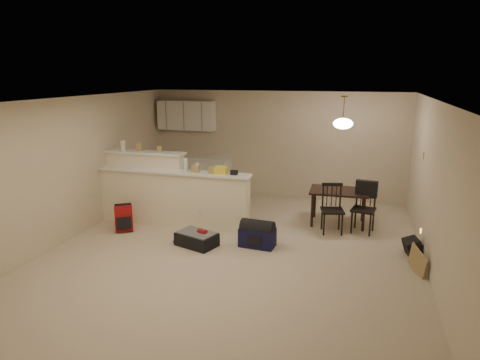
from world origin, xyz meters
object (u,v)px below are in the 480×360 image
(suitcase, at_px, (197,239))
(dining_chair_near, at_px, (332,209))
(navy_duffel, at_px, (257,237))
(black_daypack, at_px, (413,248))
(dining_table, at_px, (339,194))
(dining_chair_far, at_px, (363,208))
(red_backpack, at_px, (124,218))
(pendant_lamp, at_px, (343,123))

(suitcase, bearing_deg, dining_chair_near, 48.81)
(navy_duffel, height_order, black_daypack, navy_duffel)
(suitcase, bearing_deg, black_daypack, 27.84)
(dining_table, xyz_separation_m, black_daypack, (1.27, -1.22, -0.46))
(dining_chair_far, relative_size, red_backpack, 1.93)
(red_backpack, bearing_deg, black_daypack, -28.11)
(navy_duffel, bearing_deg, red_backpack, -176.24)
(pendant_lamp, distance_m, red_backpack, 4.48)
(dining_chair_near, bearing_deg, dining_table, 68.69)
(dining_table, bearing_deg, black_daypack, -45.13)
(dining_chair_far, height_order, red_backpack, dining_chair_far)
(dining_chair_far, bearing_deg, black_daypack, -36.63)
(pendant_lamp, bearing_deg, black_daypack, -43.84)
(dining_chair_near, xyz_separation_m, navy_duffel, (-1.18, -1.02, -0.30))
(suitcase, height_order, black_daypack, black_daypack)
(dining_table, distance_m, suitcase, 2.93)
(pendant_lamp, relative_size, dining_chair_far, 0.66)
(dining_table, xyz_separation_m, red_backpack, (-3.86, -1.48, -0.36))
(dining_chair_far, bearing_deg, red_backpack, -154.24)
(dining_chair_near, bearing_deg, pendant_lamp, 68.69)
(suitcase, distance_m, navy_duffel, 1.05)
(navy_duffel, bearing_deg, black_daypack, 12.00)
(pendant_lamp, relative_size, red_backpack, 1.27)
(dining_chair_far, distance_m, red_backpack, 4.48)
(dining_table, height_order, dining_chair_near, dining_chair_near)
(dining_chair_near, xyz_separation_m, black_daypack, (1.35, -0.70, -0.32))
(dining_table, height_order, suitcase, dining_table)
(pendant_lamp, bearing_deg, navy_duffel, -129.28)
(dining_table, relative_size, pendant_lamp, 1.81)
(dining_table, xyz_separation_m, pendant_lamp, (0.00, 0.00, 1.38))
(red_backpack, distance_m, black_daypack, 5.13)
(pendant_lamp, bearing_deg, dining_table, 0.00)
(pendant_lamp, bearing_deg, red_backpack, -158.96)
(red_backpack, bearing_deg, dining_table, -10.01)
(black_daypack, bearing_deg, dining_table, 34.18)
(navy_duffel, bearing_deg, dining_chair_far, 39.46)
(black_daypack, bearing_deg, suitcase, 87.13)
(black_daypack, bearing_deg, dining_chair_near, 50.57)
(red_backpack, xyz_separation_m, navy_duffel, (2.60, -0.05, -0.08))
(pendant_lamp, height_order, navy_duffel, pendant_lamp)
(pendant_lamp, distance_m, dining_chair_near, 1.62)
(navy_duffel, xyz_separation_m, black_daypack, (2.53, 0.31, -0.02))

